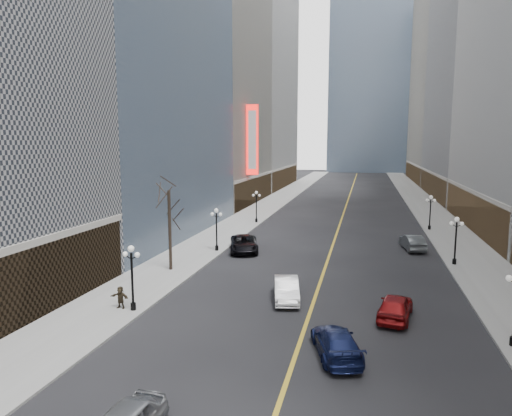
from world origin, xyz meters
The scene contains 20 objects.
sidewalk_east centered at (14.00, 70.00, 0.07)m, with size 6.00×230.00×0.15m, color gray.
sidewalk_west centered at (-14.00, 70.00, 0.07)m, with size 6.00×230.00×0.15m, color gray.
lane_line centered at (0.00, 80.00, 0.01)m, with size 0.25×200.00×0.02m, color gold.
bldg_east_c centered at (29.88, 106.00, 24.18)m, with size 26.60×40.60×48.80m.
bldg_east_d centered at (29.90, 149.00, 31.17)m, with size 26.60×46.60×62.80m.
bldg_west_c centered at (-29.88, 87.00, 25.19)m, with size 26.60×30.60×50.80m.
bldg_west_d centered at (-29.92, 121.00, 36.17)m, with size 26.60×38.60×72.80m.
streetlamp_east_2 centered at (11.80, 48.00, 2.90)m, with size 1.26×0.44×4.52m.
streetlamp_east_3 centered at (11.80, 66.00, 2.90)m, with size 1.26×0.44×4.52m.
streetlamp_west_1 centered at (-11.80, 30.00, 2.90)m, with size 1.26×0.44×4.52m.
streetlamp_west_2 centered at (-11.80, 48.00, 2.90)m, with size 1.26×0.44×4.52m.
streetlamp_west_3 centered at (-11.80, 66.00, 2.90)m, with size 1.26×0.44×4.52m.
theatre_marquee centered at (-15.88, 80.00, 12.00)m, with size 2.00×0.55×12.00m.
tree_west_far centered at (-13.50, 40.00, 6.24)m, with size 3.60×3.60×7.92m.
car_nb_mid centered at (-2.00, 34.84, 0.82)m, with size 1.74×4.98×1.64m, color white.
car_nb_far centered at (-9.00, 48.76, 0.86)m, with size 2.84×6.17×1.71m, color black.
car_sb_near centered at (2.15, 26.70, 0.76)m, with size 2.14×5.25×1.52m, color #111841.
car_sb_mid centered at (5.57, 32.96, 0.84)m, with size 1.99×4.94×1.68m, color maroon.
car_sb_far centered at (8.55, 53.79, 0.83)m, with size 1.76×5.05×1.66m, color #4C5154.
ped_west_far centered at (-12.82, 30.12, 0.93)m, with size 1.44×0.41×1.55m, color #2E261A.
Camera 1 is at (3.43, 2.87, 11.50)m, focal length 32.00 mm.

